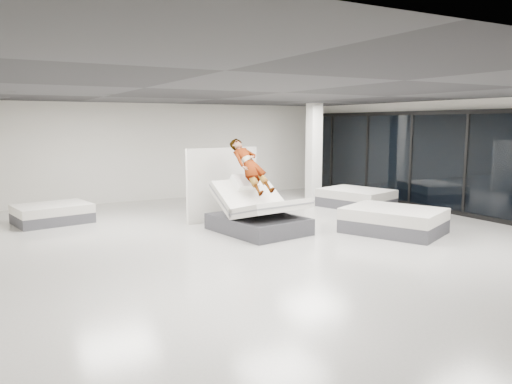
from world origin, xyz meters
The scene contains 10 objects.
room centered at (0.00, 0.00, 1.60)m, with size 14.00×14.04×3.20m.
hero_bed centered at (-0.08, 0.94, 0.42)m, with size 1.95×2.40×1.33m.
person centered at (-0.13, 1.25, 1.31)m, with size 0.62×0.41×1.69m, color slate.
remote centered at (0.14, 0.94, 1.11)m, with size 0.05×0.14×0.03m, color black.
divider_panel centered at (-0.20, 2.67, 0.96)m, with size 2.11×0.10×1.92m, color silver.
flat_bed_right_far centered at (4.25, 2.58, 0.28)m, with size 2.00×2.34×0.55m.
flat_bed_right_near centered at (2.66, -0.66, 0.29)m, with size 2.33×2.60×0.59m.
flat_bed_left_far centered at (-4.22, 4.43, 0.24)m, with size 1.99×1.63×0.49m.
column centered at (4.00, 4.50, 1.60)m, with size 0.40×0.40×3.20m, color silver.
storefront_glazing centered at (5.90, 0.00, 1.45)m, with size 0.12×13.40×2.92m.
Camera 1 is at (-5.68, -9.18, 2.57)m, focal length 35.00 mm.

